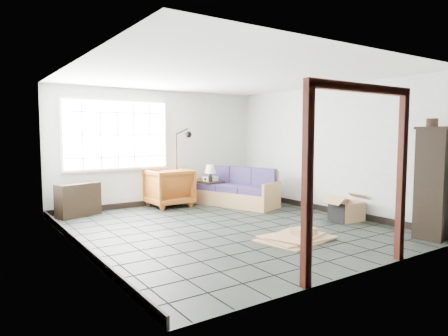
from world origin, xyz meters
TOP-DOWN VIEW (x-y plane):
  - ground at (0.00, 0.00)m, footprint 5.50×5.50m
  - room_shell at (0.00, 0.03)m, footprint 5.02×5.52m
  - window_panel at (-1.00, 2.70)m, footprint 2.32×0.08m
  - doorway_trim at (0.00, -2.70)m, footprint 1.80×0.08m
  - futon_sofa at (1.40, 1.65)m, footprint 1.33×2.07m
  - armchair at (0.04, 2.40)m, footprint 0.93×0.88m
  - side_table at (1.04, 2.20)m, footprint 0.52×0.52m
  - table_lamp at (0.98, 2.13)m, footprint 0.32×0.32m
  - projector at (1.07, 2.26)m, footprint 0.31×0.25m
  - floor_lamp at (0.37, 2.34)m, footprint 0.46×0.35m
  - console_shelf at (-1.92, 2.40)m, footprint 0.90×0.57m
  - tall_shelf at (2.15, -2.40)m, footprint 0.43×0.52m
  - pot at (2.19, -2.34)m, footprint 0.20×0.20m
  - open_box at (2.15, -0.81)m, footprint 0.90×0.49m
  - cardboard_pile at (0.42, -1.27)m, footprint 1.27×1.00m

SIDE VIEW (x-z plane):
  - ground at x=0.00m, z-range 0.00..0.00m
  - cardboard_pile at x=0.42m, z-range -0.04..0.13m
  - open_box at x=2.15m, z-range -0.07..0.43m
  - futon_sofa at x=1.40m, z-range -0.12..0.74m
  - console_shelf at x=-1.92m, z-range 0.00..0.65m
  - side_table at x=1.04m, z-range 0.17..0.68m
  - armchair at x=0.04m, z-range 0.00..0.93m
  - projector at x=1.07m, z-range 0.52..0.62m
  - table_lamp at x=0.98m, z-range 0.59..0.99m
  - tall_shelf at x=2.15m, z-range 0.02..1.75m
  - floor_lamp at x=0.37m, z-range 0.06..1.81m
  - doorway_trim at x=0.00m, z-range 0.28..2.48m
  - window_panel at x=-1.00m, z-range 0.84..2.36m
  - room_shell at x=0.00m, z-range 0.37..2.98m
  - pot at x=2.19m, z-range 1.74..1.86m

